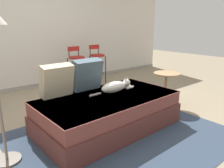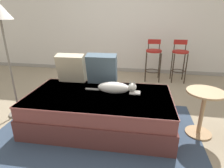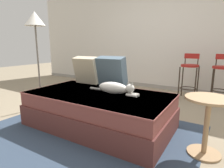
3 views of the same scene
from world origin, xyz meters
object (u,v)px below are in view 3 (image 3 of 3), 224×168
Objects in this scene: throw_pillow_corner at (87,70)px; bar_stool_near_window at (189,72)px; cat at (115,88)px; couch at (98,109)px; throw_pillow_middle at (112,72)px; floor_lamp at (35,28)px; side_table at (207,118)px; bar_stool_by_doorway at (222,74)px.

throw_pillow_corner is 0.48× the size of bar_stool_near_window.
throw_pillow_corner is 0.81m from cat.
couch is 2.10× the size of bar_stool_near_window.
couch is 0.62m from throw_pillow_middle.
bar_stool_near_window is 2.95m from floor_lamp.
couch is 0.37m from cat.
couch is 2.55× the size of cat.
bar_stool_near_window is at bearing 63.80° from throw_pillow_middle.
throw_pillow_middle reaches higher than throw_pillow_corner.
side_table is (1.29, 0.02, 0.15)m from couch.
couch is 1.29m from side_table.
throw_pillow_middle is at bearing -129.85° from bar_stool_by_doorway.
throw_pillow_corner is at bearing -138.12° from bar_stool_by_doorway.
bar_stool_near_window is (1.27, 1.64, -0.14)m from throw_pillow_corner.
cat is at bearing -23.75° from throw_pillow_corner.
floor_lamp is (-0.77, -0.33, 0.66)m from throw_pillow_corner.
throw_pillow_corner is 0.27× the size of floor_lamp.
bar_stool_by_doorway is at bearing 41.88° from throw_pillow_corner.
cat is 1.70m from floor_lamp.
throw_pillow_corner reaches higher than side_table.
cat is 0.47× the size of floor_lamp.
floor_lamp reaches higher than throw_pillow_middle.
throw_pillow_corner is at bearing 156.25° from cat.
throw_pillow_corner is 0.96× the size of throw_pillow_middle.
throw_pillow_middle is (0.47, 0.01, 0.01)m from throw_pillow_corner.
floor_lamp reaches higher than throw_pillow_corner.
throw_pillow_corner is 2.08m from bar_stool_near_window.
cat is at bearing 22.85° from couch.
throw_pillow_middle is 0.50× the size of bar_stool_by_doorway.
side_table is at bearing -3.33° from cat.
cat is 2.04m from bar_stool_near_window.
bar_stool_near_window is 2.10m from side_table.
couch is at bearing -157.15° from cat.
bar_stool_by_doorway reaches higher than bar_stool_near_window.
throw_pillow_middle is at bearing 1.04° from throw_pillow_corner.
bar_stool_by_doorway reaches higher than couch.
throw_pillow_middle is 1.44m from floor_lamp.
throw_pillow_middle reaches higher than cat.
floor_lamp is at bearing -179.63° from cat.
couch is 2.08× the size of bar_stool_by_doorway.
floor_lamp is at bearing 178.81° from side_table.
cat is (0.73, -0.32, -0.14)m from throw_pillow_corner.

